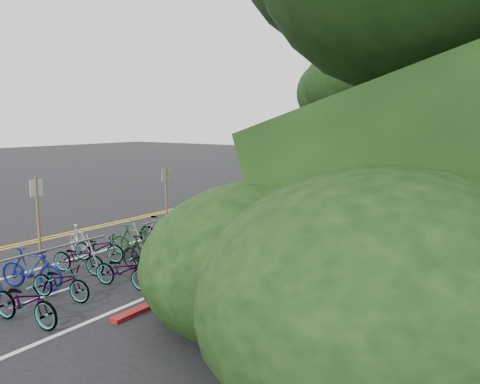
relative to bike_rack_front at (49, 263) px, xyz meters
name	(u,v)px	position (x,y,z in m)	size (l,w,h in m)	color
ground	(42,257)	(-3.49, 1.99, -0.93)	(120.00, 120.00, 0.00)	black
road_markings	(241,209)	(-2.86, 12.09, -0.92)	(7.47, 80.00, 0.01)	gold
red_curb	(357,214)	(2.21, 13.99, -0.88)	(0.25, 28.00, 0.10)	maroon
bike_rack_front	(49,263)	(0.00, 0.00, 0.00)	(1.19, 3.21, 1.27)	gray
bike_racks_rest	(313,189)	(-0.49, 14.99, -0.07)	(1.14, 23.00, 1.17)	gray
signpost_near	(38,214)	(-2.95, 1.61, 0.57)	(0.08, 0.40, 2.63)	brown
signposts_rest	(281,173)	(-2.89, 15.99, 0.50)	(0.08, 18.40, 2.50)	brown
bike_front	(79,241)	(-2.63, 2.75, -0.44)	(1.62, 0.46, 0.98)	#9E9EA3
bike_valet	(170,238)	(-0.49, 4.61, -0.44)	(3.37, 13.60, 1.09)	navy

